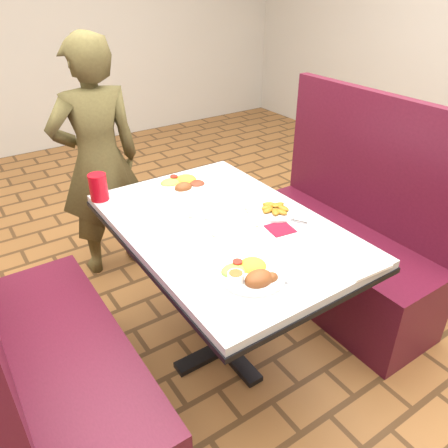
{
  "coord_description": "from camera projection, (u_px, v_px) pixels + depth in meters",
  "views": [
    {
      "loc": [
        -0.91,
        -1.35,
        1.7
      ],
      "look_at": [
        0.0,
        0.0,
        0.75
      ],
      "focal_mm": 35.0,
      "sensor_mm": 36.0,
      "label": 1
    }
  ],
  "objects": [
    {
      "name": "maroon_napkin",
      "position": [
        280.0,
        229.0,
        1.85
      ],
      "size": [
        0.12,
        0.12,
        0.0
      ],
      "primitive_type": "cube",
      "rotation": [
        0.0,
        0.0,
        -0.15
      ],
      "color": "maroon",
      "rests_on": "dining_table"
    },
    {
      "name": "spoon_utensil",
      "position": [
        294.0,
        220.0,
        1.91
      ],
      "size": [
        0.07,
        0.11,
        0.0
      ],
      "primitive_type": "cube",
      "rotation": [
        0.0,
        0.0,
        0.54
      ],
      "color": "silver",
      "rests_on": "dining_table"
    },
    {
      "name": "diner_person",
      "position": [
        99.0,
        162.0,
        2.57
      ],
      "size": [
        0.53,
        0.35,
        1.44
      ],
      "primitive_type": "imported",
      "rotation": [
        0.0,
        0.0,
        3.13
      ],
      "color": "brown",
      "rests_on": "ground"
    },
    {
      "name": "booth_bench_left",
      "position": [
        56.0,
        374.0,
        1.71
      ],
      "size": [
        0.47,
        1.2,
        1.17
      ],
      "color": "#571426",
      "rests_on": "ground"
    },
    {
      "name": "paper_napkin",
      "position": [
        361.0,
        264.0,
        1.62
      ],
      "size": [
        0.19,
        0.15,
        0.01
      ],
      "primitive_type": "cube",
      "rotation": [
        0.0,
        0.0,
        -0.06
      ],
      "color": "white",
      "rests_on": "dining_table"
    },
    {
      "name": "plantain_plate",
      "position": [
        275.0,
        210.0,
        1.97
      ],
      "size": [
        0.2,
        0.2,
        0.03
      ],
      "rotation": [
        0.0,
        0.0,
        0.38
      ],
      "color": "white",
      "rests_on": "dining_table"
    },
    {
      "name": "booth_bench_right",
      "position": [
        340.0,
        248.0,
        2.48
      ],
      "size": [
        0.47,
        1.2,
        1.17
      ],
      "color": "#571426",
      "rests_on": "ground"
    },
    {
      "name": "far_dinner_plate",
      "position": [
        183.0,
        182.0,
        2.2
      ],
      "size": [
        0.27,
        0.27,
        0.07
      ],
      "rotation": [
        0.0,
        0.0,
        -0.27
      ],
      "color": "white",
      "rests_on": "dining_table"
    },
    {
      "name": "near_dinner_plate",
      "position": [
        252.0,
        271.0,
        1.55
      ],
      "size": [
        0.25,
        0.25,
        0.08
      ],
      "rotation": [
        0.0,
        0.0,
        -0.28
      ],
      "color": "white",
      "rests_on": "dining_table"
    },
    {
      "name": "fork_utensil",
      "position": [
        275.0,
        272.0,
        1.57
      ],
      "size": [
        0.02,
        0.14,
        0.0
      ],
      "primitive_type": "cube",
      "rotation": [
        0.0,
        0.0,
        0.06
      ],
      "color": "silver",
      "rests_on": "dining_table"
    },
    {
      "name": "knife_utensil",
      "position": [
        250.0,
        269.0,
        1.59
      ],
      "size": [
        0.03,
        0.18,
        0.0
      ],
      "primitive_type": "cube",
      "rotation": [
        0.0,
        0.0,
        0.08
      ],
      "color": "silver",
      "rests_on": "dining_table"
    },
    {
      "name": "red_tumbler",
      "position": [
        98.0,
        187.0,
        2.06
      ],
      "size": [
        0.09,
        0.09,
        0.13
      ],
      "primitive_type": "cylinder",
      "color": "#B30B17",
      "rests_on": "dining_table"
    },
    {
      "name": "lettuce_shreds",
      "position": [
        224.0,
        216.0,
        1.95
      ],
      "size": [
        0.28,
        0.32,
        0.0
      ],
      "primitive_type": null,
      "color": "#96BB4B",
      "rests_on": "dining_table"
    },
    {
      "name": "dining_table",
      "position": [
        224.0,
        243.0,
        1.93
      ],
      "size": [
        0.81,
        1.21,
        0.75
      ],
      "color": "#BCBFC1",
      "rests_on": "ground"
    }
  ]
}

